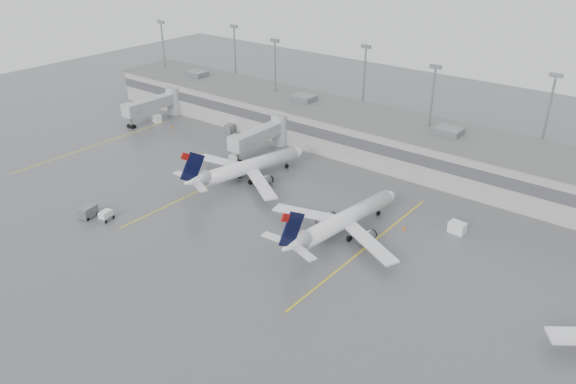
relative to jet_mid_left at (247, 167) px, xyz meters
The scene contains 17 objects.
ground 33.90m from the jet_mid_left, 66.57° to the right, with size 260.00×260.00×0.00m, color #57575A.
terminal 30.17m from the jet_mid_left, 63.55° to the left, with size 152.00×17.00×9.45m.
light_masts 36.57m from the jet_mid_left, 67.70° to the left, with size 142.40×8.00×20.60m.
jet_bridge_left 44.58m from the jet_mid_left, 160.71° to the left, with size 4.00×17.20×7.00m.
jet_bridge_right 16.36m from the jet_mid_left, 115.64° to the left, with size 4.00×17.20×7.00m.
stand_markings 15.41m from the jet_mid_left, 27.52° to the right, with size 105.25×40.00×0.01m.
jet_mid_left is the anchor object (origin of this frame).
jet_mid_right 26.73m from the jet_mid_left, 13.35° to the right, with size 24.89×28.06×9.10m.
baggage_tug 27.81m from the jet_mid_left, 107.25° to the right, with size 2.13×2.84×1.65m.
baggage_cart 29.99m from the jet_mid_left, 112.42° to the right, with size 2.41×3.41×1.99m.
gse_uld_a 42.18m from the jet_mid_left, 164.05° to the left, with size 2.59×1.73×1.84m, color white.
gse_uld_b 9.65m from the jet_mid_left, 147.34° to the left, with size 2.18×1.45×1.55m, color white.
gse_uld_c 40.68m from the jet_mid_left, ahead, with size 2.61×1.74×1.85m, color white.
gse_loader 27.76m from the jet_mid_left, 140.21° to the left, with size 1.77×2.82×1.77m, color slate.
cone_a 35.97m from the jet_mid_left, 162.60° to the left, with size 0.44×0.44×0.71m, color orange.
cone_b 9.04m from the jet_mid_left, 156.53° to the left, with size 0.39×0.39×0.62m, color orange.
cone_c 33.19m from the jet_mid_left, ahead, with size 0.47×0.47×0.74m, color orange.
Camera 1 is at (53.85, -41.63, 46.54)m, focal length 35.00 mm.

